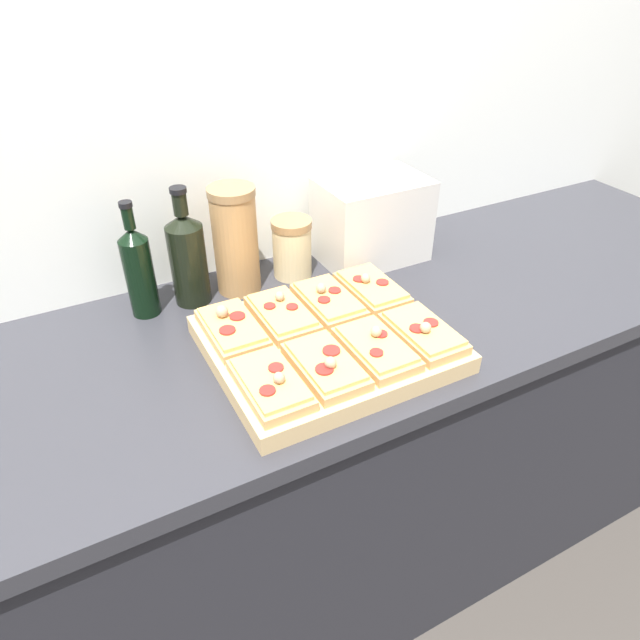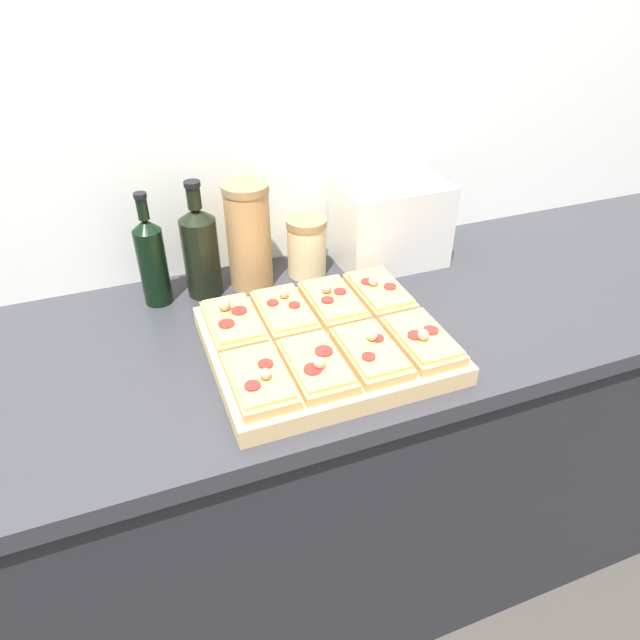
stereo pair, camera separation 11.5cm
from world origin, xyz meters
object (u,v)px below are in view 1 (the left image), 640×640
cutting_board (327,344)px  toaster_oven (372,220)px  grain_jar_tall (235,240)px  olive_oil_bottle (139,270)px  wine_bottle (188,257)px  grain_jar_short (292,248)px

cutting_board → toaster_oven: bearing=46.0°
cutting_board → grain_jar_tall: 0.34m
olive_oil_bottle → wine_bottle: size_ratio=0.96×
olive_oil_bottle → grain_jar_tall: 0.22m
wine_bottle → grain_jar_short: bearing=-0.0°
olive_oil_bottle → grain_jar_tall: olive_oil_bottle is taller
olive_oil_bottle → grain_jar_tall: size_ratio=1.04×
olive_oil_bottle → wine_bottle: wine_bottle is taller
cutting_board → wine_bottle: 0.38m
toaster_oven → cutting_board: bearing=-134.0°
olive_oil_bottle → grain_jar_short: (0.36, 0.00, -0.03)m
olive_oil_bottle → grain_jar_short: bearing=0.0°
olive_oil_bottle → toaster_oven: olive_oil_bottle is taller
olive_oil_bottle → cutting_board: bearing=-47.6°
cutting_board → olive_oil_bottle: 0.44m
wine_bottle → toaster_oven: 0.48m
grain_jar_tall → cutting_board: bearing=-78.2°
grain_jar_short → olive_oil_bottle: bearing=180.0°
olive_oil_bottle → toaster_oven: 0.58m
cutting_board → wine_bottle: (-0.18, 0.32, 0.09)m
grain_jar_short → wine_bottle: bearing=180.0°
grain_jar_short → toaster_oven: toaster_oven is taller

